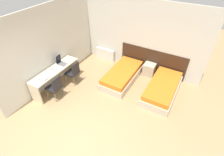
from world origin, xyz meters
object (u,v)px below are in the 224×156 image
nightstand (149,70)px  chair_near_notebook (55,87)px  bed_near_window (122,75)px  laptop (61,62)px  bed_near_door (162,88)px  chair_near_laptop (73,72)px

nightstand → chair_near_notebook: bearing=-129.1°
bed_near_window → chair_near_notebook: 2.41m
laptop → bed_near_window: bearing=28.7°
bed_near_window → bed_near_door: 1.51m
bed_near_door → chair_near_laptop: (-2.95, -1.01, 0.27)m
nightstand → chair_near_notebook: (-2.19, -2.70, 0.24)m
laptop → chair_near_laptop: bearing=8.6°
chair_near_laptop → bed_near_window: bearing=33.4°
chair_near_laptop → laptop: 0.55m
chair_near_laptop → laptop: (-0.44, -0.08, 0.31)m
chair_near_notebook → laptop: laptop is taller
bed_near_window → chair_near_laptop: bearing=-144.9°
bed_near_window → nightstand: (0.76, 0.78, 0.04)m
nightstand → chair_near_laptop: chair_near_laptop is taller
bed_near_window → bed_near_door: size_ratio=1.00×
bed_near_door → nightstand: 1.09m
bed_near_window → bed_near_door: same height
bed_near_door → chair_near_notebook: bearing=-147.0°
bed_near_window → chair_near_notebook: size_ratio=2.28×
bed_near_door → nightstand: bearing=134.1°
bed_near_window → nightstand: bearing=45.9°
nightstand → laptop: (-2.64, -1.87, 0.55)m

